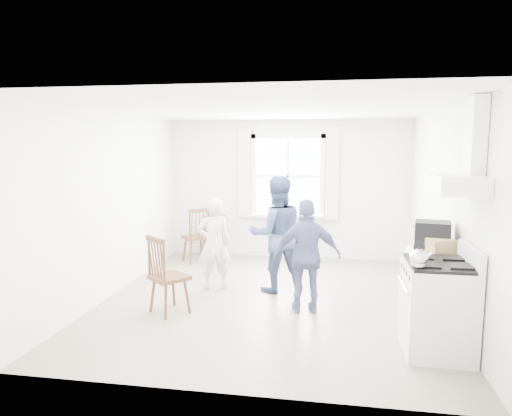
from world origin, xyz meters
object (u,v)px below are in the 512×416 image
(person_mid, at_px, (277,234))
(person_right, at_px, (307,256))
(stereo_stack, at_px, (432,236))
(windsor_chair_b, at_px, (161,267))
(windsor_chair_a, at_px, (198,230))
(low_cabinet, at_px, (430,289))
(gas_stove, at_px, (438,307))
(person_left, at_px, (214,244))

(person_mid, relative_size, person_right, 1.16)
(stereo_stack, height_order, person_right, person_right)
(windsor_chair_b, bearing_deg, stereo_stack, 3.70)
(windsor_chair_a, height_order, person_right, person_right)
(windsor_chair_a, xyz_separation_m, person_right, (2.07, -2.13, 0.11))
(person_mid, bearing_deg, person_right, 102.34)
(stereo_stack, bearing_deg, low_cabinet, -93.06)
(gas_stove, height_order, stereo_stack, stereo_stack)
(gas_stove, relative_size, person_mid, 0.66)
(stereo_stack, xyz_separation_m, windsor_chair_a, (-3.52, 2.32, -0.45))
(stereo_stack, height_order, person_mid, person_mid)
(person_mid, bearing_deg, low_cabinet, 132.83)
(gas_stove, bearing_deg, person_left, 149.13)
(stereo_stack, xyz_separation_m, person_left, (-2.86, 0.92, -0.39))
(low_cabinet, distance_m, windsor_chair_b, 3.25)
(windsor_chair_a, distance_m, person_left, 1.55)
(person_mid, bearing_deg, gas_stove, 118.05)
(stereo_stack, relative_size, person_right, 0.31)
(person_right, bearing_deg, windsor_chair_b, 3.13)
(windsor_chair_a, bearing_deg, stereo_stack, -33.38)
(gas_stove, height_order, person_mid, person_mid)
(windsor_chair_b, bearing_deg, gas_stove, -9.64)
(stereo_stack, distance_m, person_mid, 2.19)
(person_left, height_order, person_right, person_right)
(gas_stove, height_order, person_left, person_left)
(gas_stove, distance_m, person_mid, 2.57)
(gas_stove, bearing_deg, windsor_chair_b, 170.36)
(stereo_stack, relative_size, windsor_chair_b, 0.44)
(person_right, bearing_deg, gas_stove, 136.24)
(stereo_stack, xyz_separation_m, person_right, (-1.46, 0.19, -0.35))
(stereo_stack, distance_m, person_left, 3.03)
(gas_stove, bearing_deg, windsor_chair_a, 138.35)
(low_cabinet, relative_size, stereo_stack, 2.02)
(gas_stove, relative_size, stereo_stack, 2.52)
(windsor_chair_b, distance_m, person_mid, 1.78)
(person_mid, distance_m, person_right, 0.94)
(windsor_chair_a, relative_size, person_right, 0.70)
(low_cabinet, xyz_separation_m, person_left, (-2.86, 0.97, 0.23))
(low_cabinet, distance_m, person_right, 1.50)
(low_cabinet, distance_m, person_mid, 2.23)
(low_cabinet, xyz_separation_m, person_mid, (-1.94, 1.03, 0.39))
(low_cabinet, height_order, person_right, person_right)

